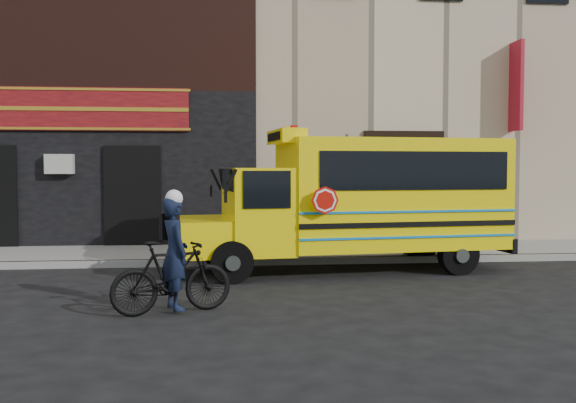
% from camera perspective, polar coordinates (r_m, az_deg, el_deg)
% --- Properties ---
extents(ground, '(120.00, 120.00, 0.00)m').
position_cam_1_polar(ground, '(11.74, -1.37, -7.55)').
color(ground, black).
rests_on(ground, ground).
extents(curb, '(40.00, 0.20, 0.15)m').
position_cam_1_polar(curb, '(14.29, -2.21, -5.35)').
color(curb, gray).
rests_on(curb, ground).
extents(sidewalk, '(40.00, 3.00, 0.15)m').
position_cam_1_polar(sidewalk, '(15.77, -2.56, -4.56)').
color(sidewalk, gray).
rests_on(sidewalk, ground).
extents(building, '(20.00, 10.70, 12.00)m').
position_cam_1_polar(building, '(22.33, -3.71, 13.25)').
color(building, '#C1B091').
rests_on(building, sidewalk).
extents(school_bus, '(7.10, 2.91, 2.92)m').
position_cam_1_polar(school_bus, '(13.49, 6.42, 0.26)').
color(school_bus, black).
rests_on(school_bus, ground).
extents(sign_pole, '(0.06, 0.26, 2.94)m').
position_cam_1_polar(sign_pole, '(15.03, 5.25, 1.00)').
color(sign_pole, '#3E4640').
rests_on(sign_pole, ground).
extents(bicycle, '(1.88, 1.06, 1.09)m').
position_cam_1_polar(bicycle, '(9.67, -10.29, -6.61)').
color(bicycle, black).
rests_on(bicycle, ground).
extents(cyclist, '(0.62, 0.72, 1.67)m').
position_cam_1_polar(cyclist, '(9.69, -10.05, -4.85)').
color(cyclist, black).
rests_on(cyclist, ground).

